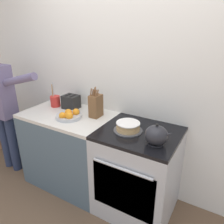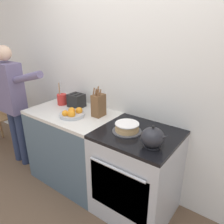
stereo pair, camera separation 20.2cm
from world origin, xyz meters
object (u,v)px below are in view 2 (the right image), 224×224
stove_range (136,174)px  utensil_crock (62,99)px  layer_cake (127,128)px  person_baker (12,98)px  tea_kettle (153,137)px  toaster (76,100)px  fruit_bowl (72,114)px  knife_block (99,105)px

stove_range → utensil_crock: 1.24m
stove_range → layer_cake: layer_cake is taller
stove_range → person_baker: person_baker is taller
stove_range → tea_kettle: bearing=-32.0°
tea_kettle → toaster: size_ratio=1.21×
stove_range → layer_cake: 0.49m
toaster → fruit_bowl: bearing=-54.1°
utensil_crock → toaster: (0.20, 0.05, 0.01)m
stove_range → person_baker: size_ratio=0.56×
tea_kettle → toaster: (-1.12, 0.28, -0.00)m
fruit_bowl → layer_cake: bearing=5.1°
utensil_crock → fruit_bowl: 0.43m
tea_kettle → layer_cake: bearing=162.6°
stove_range → knife_block: 0.78m
person_baker → layer_cake: bearing=3.5°
toaster → person_baker: 0.85m
layer_cake → knife_block: bearing=163.5°
knife_block → utensil_crock: knife_block is taller
stove_range → toaster: bearing=170.4°
stove_range → toaster: size_ratio=4.66×
stove_range → fruit_bowl: bearing=-173.2°
tea_kettle → fruit_bowl: bearing=177.8°
tea_kettle → fruit_bowl: tea_kettle is taller
stove_range → tea_kettle: tea_kettle is taller
toaster → person_baker: bearing=-155.4°
layer_cake → tea_kettle: tea_kettle is taller
tea_kettle → fruit_bowl: (-0.95, 0.04, -0.04)m
stove_range → tea_kettle: size_ratio=3.85×
tea_kettle → toaster: 1.16m
toaster → person_baker: (-0.77, -0.35, -0.03)m
utensil_crock → fruit_bowl: size_ratio=1.07×
utensil_crock → knife_block: bearing=-0.9°
layer_cake → toaster: 0.85m
person_baker → fruit_bowl: bearing=4.1°
layer_cake → utensil_crock: 1.03m
layer_cake → fruit_bowl: (-0.65, -0.06, -0.00)m
knife_block → fruit_bowl: (-0.21, -0.19, -0.09)m
stove_range → utensil_crock: utensil_crock is taller
utensil_crock → person_baker: (-0.57, -0.30, -0.02)m
layer_cake → fruit_bowl: 0.65m
fruit_bowl → utensil_crock: bearing=152.4°
stove_range → knife_block: bearing=169.6°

